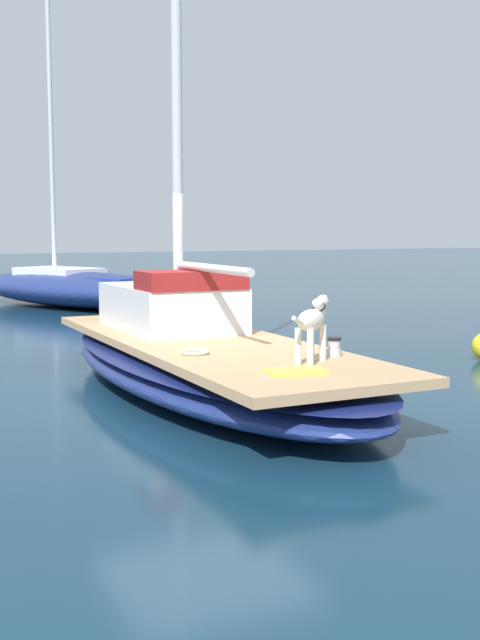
% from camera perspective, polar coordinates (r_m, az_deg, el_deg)
% --- Properties ---
extents(ground_plane, '(120.00, 120.00, 0.00)m').
position_cam_1_polar(ground_plane, '(9.87, -2.51, -5.23)').
color(ground_plane, '#143347').
extents(sailboat_main, '(2.60, 7.27, 0.66)m').
position_cam_1_polar(sailboat_main, '(9.80, -2.52, -3.31)').
color(sailboat_main, navy).
rests_on(sailboat_main, ground).
extents(mast_main, '(0.14, 2.27, 8.91)m').
position_cam_1_polar(mast_main, '(10.72, -4.44, 21.15)').
color(mast_main, silver).
rests_on(mast_main, sailboat_main).
extents(cabin_house, '(1.43, 2.24, 0.84)m').
position_cam_1_polar(cabin_house, '(10.74, -4.93, 1.14)').
color(cabin_house, silver).
rests_on(cabin_house, sailboat_main).
extents(dog_white, '(0.79, 0.65, 0.70)m').
position_cam_1_polar(dog_white, '(8.05, 5.32, -0.14)').
color(dog_white, silver).
rests_on(dog_white, sailboat_main).
extents(deck_winch, '(0.16, 0.16, 0.21)m').
position_cam_1_polar(deck_winch, '(8.49, 6.89, -2.01)').
color(deck_winch, '#B7B7BC').
rests_on(deck_winch, sailboat_main).
extents(coiled_rope, '(0.32, 0.32, 0.04)m').
position_cam_1_polar(coiled_rope, '(8.63, -3.31, -2.35)').
color(coiled_rope, beige).
rests_on(coiled_rope, sailboat_main).
extents(deck_towel, '(0.62, 0.46, 0.03)m').
position_cam_1_polar(deck_towel, '(7.50, 4.10, -3.77)').
color(deck_towel, '#D8D14C').
rests_on(deck_towel, sailboat_main).
extents(moored_boat_far_astern, '(5.54, 8.13, 8.38)m').
position_cam_1_polar(moored_boat_far_astern, '(21.13, -12.06, 2.38)').
color(moored_boat_far_astern, navy).
rests_on(moored_boat_far_astern, ground).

